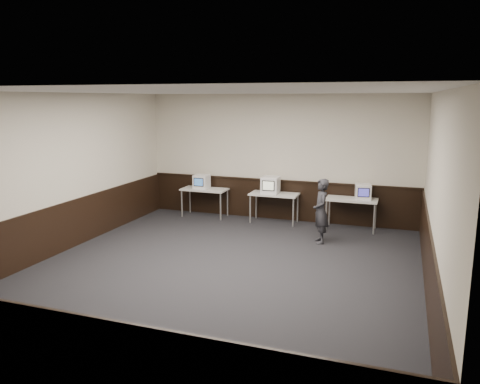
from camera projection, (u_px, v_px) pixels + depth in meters
name	position (u px, v px, depth m)	size (l,w,h in m)	color
floor	(222.00, 271.00, 8.51)	(8.00, 8.00, 0.00)	black
ceiling	(220.00, 91.00, 7.88)	(8.00, 8.00, 0.00)	white
back_wall	(279.00, 158.00, 11.89)	(7.00, 7.00, 0.00)	beige
front_wall	(67.00, 256.00, 4.49)	(7.00, 7.00, 0.00)	beige
left_wall	(58.00, 174.00, 9.33)	(8.00, 8.00, 0.00)	beige
right_wall	(436.00, 199.00, 7.05)	(8.00, 8.00, 0.00)	beige
wainscot_back	(278.00, 200.00, 12.09)	(6.98, 0.04, 1.00)	black
wainscot_front	(76.00, 359.00, 4.73)	(6.98, 0.04, 1.00)	black
wainscot_left	(63.00, 227.00, 9.54)	(0.04, 7.98, 1.00)	black
wainscot_right	(429.00, 267.00, 7.28)	(0.04, 7.98, 1.00)	black
wainscot_rail	(278.00, 180.00, 11.97)	(6.98, 0.06, 0.04)	black
desk_left	(205.00, 191.00, 12.32)	(1.20, 0.60, 0.75)	silver
desk_center	(274.00, 196.00, 11.70)	(1.20, 0.60, 0.75)	silver
desk_right	(352.00, 202.00, 11.08)	(1.20, 0.60, 0.75)	silver
emac_left	(202.00, 182.00, 12.29)	(0.37, 0.40, 0.37)	white
emac_center	(270.00, 185.00, 11.66)	(0.43, 0.46, 0.42)	white
emac_right	(363.00, 192.00, 10.98)	(0.41, 0.43, 0.36)	white
person	(321.00, 211.00, 10.05)	(0.51, 0.34, 1.41)	#26262C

